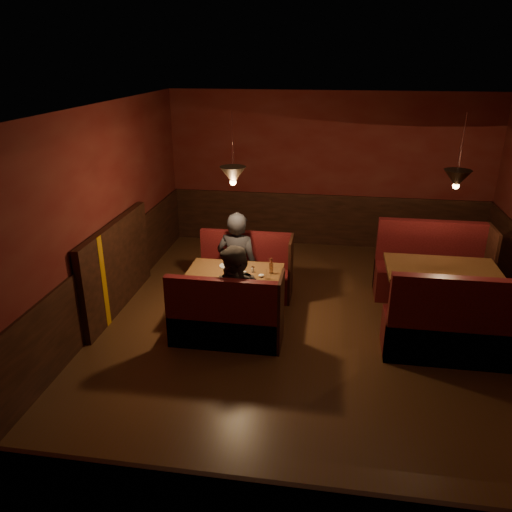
% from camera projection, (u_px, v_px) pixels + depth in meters
% --- Properties ---
extents(room, '(6.02, 7.02, 2.92)m').
position_uv_depth(room, '(299.00, 260.00, 6.35)').
color(room, '#522F1E').
rests_on(room, ground).
extents(main_table, '(1.31, 0.79, 0.92)m').
position_uv_depth(main_table, '(236.00, 282.00, 6.95)').
color(main_table, brown).
rests_on(main_table, ground).
extents(main_bench_far, '(1.44, 0.51, 0.98)m').
position_uv_depth(main_bench_far, '(246.00, 275.00, 7.71)').
color(main_bench_far, '#3A0C09').
rests_on(main_bench_far, ground).
extents(main_bench_near, '(1.44, 0.51, 0.98)m').
position_uv_depth(main_bench_near, '(226.00, 323.00, 6.35)').
color(main_bench_near, '#3A0C09').
rests_on(main_bench_near, ground).
extents(second_table, '(1.48, 0.94, 0.83)m').
position_uv_depth(second_table, '(441.00, 283.00, 6.74)').
color(second_table, brown).
rests_on(second_table, ground).
extents(second_bench_far, '(1.63, 0.61, 1.17)m').
position_uv_depth(second_bench_far, '(430.00, 273.00, 7.64)').
color(second_bench_far, '#3A0C09').
rests_on(second_bench_far, ground).
extents(second_bench_near, '(1.63, 0.61, 1.17)m').
position_uv_depth(second_bench_near, '(455.00, 332.00, 6.02)').
color(second_bench_near, '#3A0C09').
rests_on(second_bench_near, ground).
extents(diner_a, '(0.68, 0.49, 1.73)m').
position_uv_depth(diner_a, '(237.00, 246.00, 7.36)').
color(diner_a, black).
rests_on(diner_a, ground).
extents(diner_b, '(0.95, 0.84, 1.63)m').
position_uv_depth(diner_b, '(237.00, 283.00, 6.28)').
color(diner_b, '#2F2824').
rests_on(diner_b, ground).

